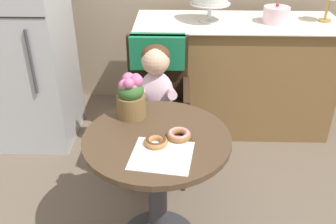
# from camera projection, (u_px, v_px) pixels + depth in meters

# --- Properties ---
(cafe_table) EXTENTS (0.72, 0.72, 0.72)m
(cafe_table) POSITION_uv_depth(u_px,v_px,m) (157.00, 171.00, 1.92)
(cafe_table) COLOR #4C3826
(cafe_table) RESTS_ON ground
(wicker_chair) EXTENTS (0.42, 0.45, 0.95)m
(wicker_chair) POSITION_uv_depth(u_px,v_px,m) (157.00, 86.00, 2.47)
(wicker_chair) COLOR #332114
(wicker_chair) RESTS_ON ground
(seated_child) EXTENTS (0.27, 0.32, 0.73)m
(seated_child) POSITION_uv_depth(u_px,v_px,m) (156.00, 91.00, 2.32)
(seated_child) COLOR silver
(seated_child) RESTS_ON ground
(paper_napkin) EXTENTS (0.30, 0.29, 0.00)m
(paper_napkin) POSITION_uv_depth(u_px,v_px,m) (162.00, 156.00, 1.68)
(paper_napkin) COLOR white
(paper_napkin) RESTS_ON cafe_table
(donut_front) EXTENTS (0.12, 0.12, 0.04)m
(donut_front) POSITION_uv_depth(u_px,v_px,m) (179.00, 135.00, 1.79)
(donut_front) COLOR #936033
(donut_front) RESTS_ON cafe_table
(donut_mid) EXTENTS (0.11, 0.11, 0.03)m
(donut_mid) POSITION_uv_depth(u_px,v_px,m) (157.00, 141.00, 1.74)
(donut_mid) COLOR #AD7542
(donut_mid) RESTS_ON cafe_table
(flower_vase) EXTENTS (0.15, 0.15, 0.24)m
(flower_vase) POSITION_uv_depth(u_px,v_px,m) (131.00, 96.00, 1.92)
(flower_vase) COLOR brown
(flower_vase) RESTS_ON cafe_table
(display_counter) EXTENTS (1.56, 0.62, 0.90)m
(display_counter) POSITION_uv_depth(u_px,v_px,m) (233.00, 76.00, 3.06)
(display_counter) COLOR olive
(display_counter) RESTS_ON ground
(round_layer_cake) EXTENTS (0.19, 0.19, 0.14)m
(round_layer_cake) POSITION_uv_depth(u_px,v_px,m) (276.00, 15.00, 2.78)
(round_layer_cake) COLOR silver
(round_layer_cake) RESTS_ON display_counter
(refrigerator) EXTENTS (0.64, 0.63, 1.70)m
(refrigerator) POSITION_uv_depth(u_px,v_px,m) (20.00, 35.00, 2.72)
(refrigerator) COLOR #B7BABF
(refrigerator) RESTS_ON ground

